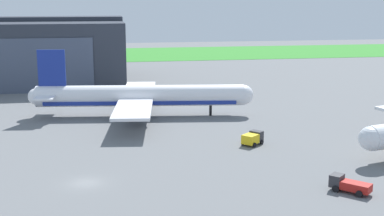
% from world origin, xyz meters
% --- Properties ---
extents(ground_plane, '(440.00, 440.00, 0.00)m').
position_xyz_m(ground_plane, '(0.00, 0.00, 0.00)').
color(ground_plane, slate).
extents(grass_field_strip, '(440.00, 56.00, 0.08)m').
position_xyz_m(grass_field_strip, '(0.00, 160.98, 0.04)').
color(grass_field_strip, '#36892F').
rests_on(grass_field_strip, ground_plane).
extents(airliner_far_left, '(45.45, 40.11, 13.72)m').
position_xyz_m(airliner_far_left, '(10.45, 38.95, 4.10)').
color(airliner_far_left, white).
rests_on(airliner_far_left, ground_plane).
extents(pushback_tractor, '(4.20, 4.06, 2.11)m').
position_xyz_m(pushback_tractor, '(26.85, 14.12, 1.14)').
color(pushback_tractor, '#2D2D33').
rests_on(pushback_tractor, ground_plane).
extents(ops_van, '(4.75, 4.91, 2.00)m').
position_xyz_m(ops_van, '(32.42, -9.11, 1.00)').
color(ops_van, '#2D2D33').
rests_on(ops_van, ground_plane).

